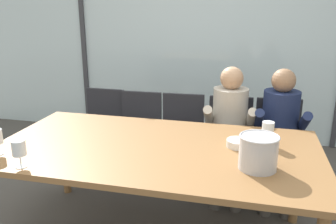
{
  "coord_description": "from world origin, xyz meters",
  "views": [
    {
      "loc": [
        0.62,
        -2.2,
        1.72
      ],
      "look_at": [
        0.0,
        0.35,
        0.92
      ],
      "focal_mm": 37.27,
      "sensor_mm": 36.0,
      "label": 1
    }
  ],
  "objects_px": {
    "wine_glass_near_bucket": "(268,130)",
    "wine_glass_center_pour": "(19,149)",
    "chair_left_of_center": "(139,129)",
    "chair_center": "(182,132)",
    "chair_right_of_center": "(229,136)",
    "chair_near_curtain": "(103,125)",
    "person_navy_polo": "(280,128)",
    "ice_bucket_primary": "(258,152)",
    "tasting_bowl": "(238,143)",
    "person_beige_jumper": "(229,124)",
    "dining_table": "(156,155)",
    "chair_near_window_right": "(277,139)"
  },
  "relations": [
    {
      "from": "chair_left_of_center",
      "to": "chair_center",
      "type": "xyz_separation_m",
      "value": [
        0.44,
        0.01,
        0.0
      ]
    },
    {
      "from": "person_beige_jumper",
      "to": "wine_glass_near_bucket",
      "type": "distance_m",
      "value": 0.76
    },
    {
      "from": "chair_near_window_right",
      "to": "wine_glass_center_pour",
      "type": "height_order",
      "value": "wine_glass_center_pour"
    },
    {
      "from": "chair_near_window_right",
      "to": "person_beige_jumper",
      "type": "relative_size",
      "value": 0.73
    },
    {
      "from": "ice_bucket_primary",
      "to": "person_beige_jumper",
      "type": "bearing_deg",
      "value": 102.64
    },
    {
      "from": "chair_left_of_center",
      "to": "wine_glass_near_bucket",
      "type": "xyz_separation_m",
      "value": [
        1.22,
        -0.79,
        0.37
      ]
    },
    {
      "from": "person_navy_polo",
      "to": "ice_bucket_primary",
      "type": "bearing_deg",
      "value": -101.57
    },
    {
      "from": "person_navy_polo",
      "to": "person_beige_jumper",
      "type": "bearing_deg",
      "value": 179.45
    },
    {
      "from": "person_beige_jumper",
      "to": "ice_bucket_primary",
      "type": "height_order",
      "value": "person_beige_jumper"
    },
    {
      "from": "chair_right_of_center",
      "to": "chair_near_curtain",
      "type": "bearing_deg",
      "value": 175.79
    },
    {
      "from": "chair_left_of_center",
      "to": "wine_glass_near_bucket",
      "type": "height_order",
      "value": "wine_glass_near_bucket"
    },
    {
      "from": "dining_table",
      "to": "chair_right_of_center",
      "type": "height_order",
      "value": "chair_right_of_center"
    },
    {
      "from": "tasting_bowl",
      "to": "wine_glass_near_bucket",
      "type": "distance_m",
      "value": 0.23
    },
    {
      "from": "chair_center",
      "to": "chair_right_of_center",
      "type": "distance_m",
      "value": 0.47
    },
    {
      "from": "ice_bucket_primary",
      "to": "wine_glass_near_bucket",
      "type": "xyz_separation_m",
      "value": [
        0.07,
        0.4,
        0.01
      ]
    },
    {
      "from": "chair_near_window_right",
      "to": "person_navy_polo",
      "type": "distance_m",
      "value": 0.24
    },
    {
      "from": "chair_left_of_center",
      "to": "person_beige_jumper",
      "type": "xyz_separation_m",
      "value": [
        0.91,
        -0.13,
        0.17
      ]
    },
    {
      "from": "chair_near_curtain",
      "to": "chair_right_of_center",
      "type": "distance_m",
      "value": 1.33
    },
    {
      "from": "chair_near_curtain",
      "to": "person_beige_jumper",
      "type": "distance_m",
      "value": 1.35
    },
    {
      "from": "person_navy_polo",
      "to": "wine_glass_center_pour",
      "type": "bearing_deg",
      "value": -140.02
    },
    {
      "from": "chair_near_curtain",
      "to": "chair_center",
      "type": "relative_size",
      "value": 1.0
    },
    {
      "from": "person_navy_polo",
      "to": "tasting_bowl",
      "type": "height_order",
      "value": "person_navy_polo"
    },
    {
      "from": "chair_right_of_center",
      "to": "chair_near_window_right",
      "type": "distance_m",
      "value": 0.45
    },
    {
      "from": "wine_glass_near_bucket",
      "to": "wine_glass_center_pour",
      "type": "height_order",
      "value": "same"
    },
    {
      "from": "person_navy_polo",
      "to": "wine_glass_center_pour",
      "type": "height_order",
      "value": "person_navy_polo"
    },
    {
      "from": "tasting_bowl",
      "to": "chair_near_window_right",
      "type": "bearing_deg",
      "value": 69.51
    },
    {
      "from": "chair_left_of_center",
      "to": "dining_table",
      "type": "bearing_deg",
      "value": -66.81
    },
    {
      "from": "ice_bucket_primary",
      "to": "wine_glass_center_pour",
      "type": "xyz_separation_m",
      "value": [
        -1.41,
        -0.32,
        0.01
      ]
    },
    {
      "from": "chair_right_of_center",
      "to": "tasting_bowl",
      "type": "relative_size",
      "value": 5.34
    },
    {
      "from": "dining_table",
      "to": "ice_bucket_primary",
      "type": "bearing_deg",
      "value": -15.36
    },
    {
      "from": "person_beige_jumper",
      "to": "ice_bucket_primary",
      "type": "distance_m",
      "value": 1.1
    },
    {
      "from": "dining_table",
      "to": "chair_near_curtain",
      "type": "height_order",
      "value": "chair_near_curtain"
    },
    {
      "from": "wine_glass_near_bucket",
      "to": "ice_bucket_primary",
      "type": "bearing_deg",
      "value": -99.62
    },
    {
      "from": "chair_center",
      "to": "tasting_bowl",
      "type": "xyz_separation_m",
      "value": [
        0.58,
        -0.88,
        0.28
      ]
    },
    {
      "from": "chair_near_window_right",
      "to": "chair_left_of_center",
      "type": "bearing_deg",
      "value": 178.51
    },
    {
      "from": "chair_near_window_right",
      "to": "tasting_bowl",
      "type": "xyz_separation_m",
      "value": [
        -0.34,
        -0.91,
        0.28
      ]
    },
    {
      "from": "person_navy_polo",
      "to": "wine_glass_near_bucket",
      "type": "bearing_deg",
      "value": -102.41
    },
    {
      "from": "chair_near_window_right",
      "to": "wine_glass_near_bucket",
      "type": "xyz_separation_m",
      "value": [
        -0.14,
        -0.84,
        0.37
      ]
    },
    {
      "from": "dining_table",
      "to": "chair_center",
      "type": "bearing_deg",
      "value": 91.15
    },
    {
      "from": "chair_right_of_center",
      "to": "ice_bucket_primary",
      "type": "relative_size",
      "value": 3.7
    },
    {
      "from": "chair_center",
      "to": "wine_glass_center_pour",
      "type": "height_order",
      "value": "wine_glass_center_pour"
    },
    {
      "from": "dining_table",
      "to": "chair_left_of_center",
      "type": "relative_size",
      "value": 2.57
    },
    {
      "from": "chair_center",
      "to": "chair_near_window_right",
      "type": "distance_m",
      "value": 0.92
    },
    {
      "from": "chair_left_of_center",
      "to": "tasting_bowl",
      "type": "relative_size",
      "value": 5.34
    },
    {
      "from": "person_beige_jumper",
      "to": "wine_glass_center_pour",
      "type": "relative_size",
      "value": 6.92
    },
    {
      "from": "person_beige_jumper",
      "to": "ice_bucket_primary",
      "type": "xyz_separation_m",
      "value": [
        0.24,
        -1.06,
        0.19
      ]
    },
    {
      "from": "tasting_bowl",
      "to": "chair_right_of_center",
      "type": "bearing_deg",
      "value": 97.07
    },
    {
      "from": "ice_bucket_primary",
      "to": "wine_glass_center_pour",
      "type": "relative_size",
      "value": 1.37
    },
    {
      "from": "dining_table",
      "to": "wine_glass_near_bucket",
      "type": "distance_m",
      "value": 0.81
    },
    {
      "from": "person_navy_polo",
      "to": "tasting_bowl",
      "type": "xyz_separation_m",
      "value": [
        -0.34,
        -0.74,
        0.11
      ]
    }
  ]
}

